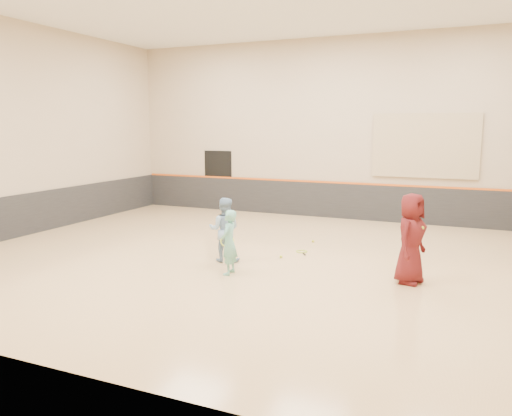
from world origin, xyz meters
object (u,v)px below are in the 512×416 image
at_px(girl, 229,242).
at_px(instructor, 224,230).
at_px(young_man, 411,239).
at_px(spare_racket, 302,251).

distance_m(girl, instructor, 1.06).
relative_size(young_man, spare_racket, 2.91).
bearing_deg(spare_racket, girl, -108.94).
height_order(instructor, young_man, young_man).
bearing_deg(instructor, young_man, 162.10).
bearing_deg(girl, young_man, 98.50).
bearing_deg(spare_racket, instructor, -132.58).
height_order(girl, young_man, young_man).
height_order(girl, spare_racket, girl).
distance_m(instructor, spare_racket, 2.17).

